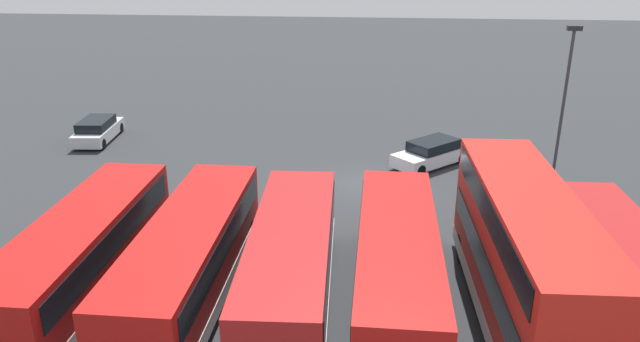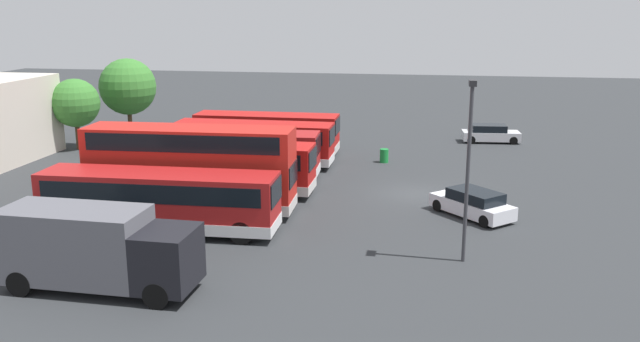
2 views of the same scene
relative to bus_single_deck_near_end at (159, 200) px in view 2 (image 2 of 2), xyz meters
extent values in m
plane|color=#2D3033|center=(8.76, -11.92, -1.62)|extent=(140.00, 140.00, 0.00)
cube|color=#A51919|center=(0.00, 0.01, 0.03)|extent=(2.80, 11.46, 2.60)
cube|color=silver|center=(0.00, 0.01, -1.00)|extent=(2.84, 11.51, 0.55)
cube|color=black|center=(0.00, 0.01, 0.63)|extent=(2.84, 10.67, 0.90)
cube|color=black|center=(0.13, -5.73, 0.63)|extent=(2.25, 0.11, 1.10)
cylinder|color=black|center=(1.22, -4.27, -1.07)|extent=(0.32, 1.11, 1.10)
cylinder|color=black|center=(-1.03, -4.32, -1.07)|extent=(0.32, 1.11, 1.10)
cylinder|color=black|center=(1.03, 4.34, -1.07)|extent=(0.32, 1.11, 1.10)
cylinder|color=black|center=(-1.22, 4.29, -1.07)|extent=(0.32, 1.11, 1.10)
cube|color=red|center=(3.30, -0.38, 0.83)|extent=(2.91, 10.92, 4.20)
cube|color=silver|center=(3.30, -0.38, -1.00)|extent=(2.95, 10.96, 0.55)
cube|color=black|center=(3.30, -0.38, 0.63)|extent=(2.94, 10.12, 0.90)
cube|color=black|center=(3.30, -0.38, 2.33)|extent=(2.94, 10.12, 0.90)
cube|color=black|center=(3.48, -5.83, 0.63)|extent=(2.25, 0.14, 1.10)
cylinder|color=black|center=(4.56, -4.36, -1.07)|extent=(0.34, 1.11, 1.10)
cylinder|color=black|center=(2.31, -4.44, -1.07)|extent=(0.34, 1.11, 1.10)
cylinder|color=black|center=(4.29, 3.67, -1.07)|extent=(0.34, 1.11, 1.10)
cylinder|color=black|center=(2.04, 3.60, -1.07)|extent=(0.34, 1.11, 1.10)
cube|color=#B71411|center=(7.19, -0.88, 0.03)|extent=(2.61, 10.57, 2.60)
cube|color=silver|center=(7.19, -0.88, -1.00)|extent=(2.65, 10.61, 0.55)
cube|color=black|center=(7.19, -0.88, 0.63)|extent=(2.67, 9.77, 0.90)
cube|color=black|center=(7.16, -6.18, 0.63)|extent=(2.25, 0.07, 1.10)
cylinder|color=black|center=(8.30, -4.76, -1.07)|extent=(0.31, 1.10, 1.10)
cylinder|color=black|center=(6.05, -4.75, -1.07)|extent=(0.31, 1.10, 1.10)
cylinder|color=black|center=(8.34, 3.00, -1.07)|extent=(0.31, 1.10, 1.10)
cylinder|color=black|center=(6.09, 3.01, -1.07)|extent=(0.31, 1.10, 1.10)
cube|color=#A51919|center=(10.69, -0.72, 0.03)|extent=(2.99, 10.34, 2.60)
cube|color=silver|center=(10.69, -0.72, -1.00)|extent=(3.03, 10.38, 0.55)
cube|color=black|center=(10.69, -0.72, 0.63)|extent=(3.02, 9.54, 0.90)
cube|color=black|center=(10.92, -5.87, 0.63)|extent=(2.25, 0.16, 1.10)
cylinder|color=black|center=(11.98, -4.39, -1.07)|extent=(0.35, 1.11, 1.10)
cylinder|color=black|center=(9.73, -4.49, -1.07)|extent=(0.35, 1.11, 1.10)
cylinder|color=black|center=(11.65, 3.04, -1.07)|extent=(0.35, 1.11, 1.10)
cylinder|color=black|center=(9.41, 2.95, -1.07)|extent=(0.35, 1.11, 1.10)
cube|color=#B71411|center=(14.17, -0.85, 0.03)|extent=(2.59, 10.74, 2.60)
cube|color=silver|center=(14.17, -0.85, -1.00)|extent=(2.64, 10.78, 0.55)
cube|color=black|center=(14.17, -0.85, 0.63)|extent=(2.65, 9.94, 0.90)
cube|color=black|center=(14.15, -6.25, 0.63)|extent=(2.25, 0.07, 1.10)
cylinder|color=black|center=(15.28, -4.82, -1.07)|extent=(0.30, 1.10, 1.10)
cylinder|color=black|center=(13.03, -4.81, -1.07)|extent=(0.30, 1.10, 1.10)
cylinder|color=black|center=(15.31, 3.11, -1.07)|extent=(0.30, 1.10, 1.10)
cylinder|color=black|center=(13.06, 3.12, -1.07)|extent=(0.30, 1.10, 1.10)
cube|color=#B71411|center=(17.94, -0.82, 0.03)|extent=(2.57, 10.46, 2.60)
cube|color=silver|center=(17.94, -0.82, -1.00)|extent=(2.61, 10.50, 0.55)
cube|color=black|center=(17.94, -0.82, 0.63)|extent=(2.63, 9.66, 0.90)
cube|color=black|center=(17.93, -6.08, 0.63)|extent=(2.25, 0.06, 1.10)
cylinder|color=black|center=(19.06, -4.65, -1.07)|extent=(0.30, 1.10, 1.10)
cylinder|color=black|center=(16.81, -4.65, -1.07)|extent=(0.30, 1.10, 1.10)
cylinder|color=black|center=(19.07, 3.01, -1.07)|extent=(0.30, 1.10, 1.10)
cylinder|color=black|center=(16.82, 3.01, -1.07)|extent=(0.30, 1.10, 1.10)
cube|color=#595960|center=(-6.76, 0.53, 0.18)|extent=(2.67, 5.57, 2.80)
cube|color=black|center=(-6.87, -3.22, -0.12)|extent=(2.56, 2.08, 2.20)
cylinder|color=black|center=(-5.75, -3.26, -1.12)|extent=(0.31, 1.01, 1.00)
cylinder|color=black|center=(-8.00, -3.19, -1.12)|extent=(0.31, 1.01, 1.00)
cylinder|color=black|center=(-5.58, 2.24, -1.12)|extent=(0.31, 1.01, 1.00)
cylinder|color=black|center=(-7.83, 2.31, -1.12)|extent=(0.31, 1.01, 1.00)
cube|color=silver|center=(25.07, -17.49, -1.09)|extent=(2.16, 4.61, 0.70)
cube|color=black|center=(25.05, -17.29, -0.47)|extent=(1.85, 2.81, 0.55)
cylinder|color=black|center=(26.00, -19.06, -1.30)|extent=(0.27, 0.66, 0.64)
cylinder|color=black|center=(24.40, -19.19, -1.30)|extent=(0.27, 0.66, 0.64)
cylinder|color=black|center=(25.73, -15.79, -1.30)|extent=(0.27, 0.66, 0.64)
cylinder|color=black|center=(24.13, -15.92, -1.30)|extent=(0.27, 0.66, 0.64)
cube|color=silver|center=(4.98, -14.96, -1.09)|extent=(4.49, 4.39, 0.70)
cube|color=black|center=(4.84, -15.10, -0.47)|extent=(3.08, 3.04, 0.55)
cylinder|color=black|center=(5.62, -13.25, -1.30)|extent=(0.62, 0.60, 0.64)
cylinder|color=black|center=(6.72, -14.41, -1.30)|extent=(0.62, 0.60, 0.64)
cylinder|color=black|center=(3.24, -15.51, -1.30)|extent=(0.62, 0.60, 0.64)
cylinder|color=black|center=(4.35, -16.67, -1.30)|extent=(0.62, 0.60, 0.64)
cylinder|color=#38383D|center=(-1.46, -14.27, 2.12)|extent=(0.16, 0.16, 7.48)
cube|color=#262628|center=(-1.46, -14.27, 6.01)|extent=(0.70, 0.30, 0.24)
cylinder|color=#197F33|center=(16.54, -9.57, -1.15)|extent=(0.60, 0.60, 0.95)
cylinder|color=#4C3823|center=(22.65, 12.10, -0.35)|extent=(0.36, 0.36, 2.54)
sphere|color=#387A2D|center=(22.65, 12.10, 2.54)|extent=(4.63, 4.63, 4.63)
cylinder|color=#4C3823|center=(17.21, 13.80, -0.49)|extent=(0.36, 0.36, 2.26)
sphere|color=#387A2D|center=(17.21, 13.80, 1.92)|extent=(3.65, 3.65, 3.65)
camera|label=1|loc=(8.10, 16.63, 10.07)|focal=33.85mm
camera|label=2|loc=(-28.81, -12.65, 8.99)|focal=37.31mm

